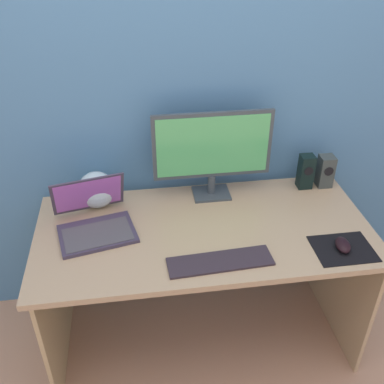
# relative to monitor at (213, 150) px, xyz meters

# --- Properties ---
(ground_plane) EXTENTS (8.00, 8.00, 0.00)m
(ground_plane) POSITION_rel_monitor_xyz_m (-0.08, -0.26, -0.96)
(ground_plane) COLOR tan
(wall_back) EXTENTS (6.00, 0.04, 2.50)m
(wall_back) POSITION_rel_monitor_xyz_m (-0.08, 0.15, 0.29)
(wall_back) COLOR teal
(wall_back) RESTS_ON ground_plane
(desk) EXTENTS (1.50, 0.72, 0.71)m
(desk) POSITION_rel_monitor_xyz_m (-0.08, -0.26, -0.39)
(desk) COLOR tan
(desk) RESTS_ON ground_plane
(monitor) EXTENTS (0.56, 0.14, 0.44)m
(monitor) POSITION_rel_monitor_xyz_m (0.00, 0.00, 0.00)
(monitor) COLOR #374349
(monitor) RESTS_ON desk
(speaker_right) EXTENTS (0.07, 0.08, 0.17)m
(speaker_right) POSITION_rel_monitor_xyz_m (0.58, 0.01, -0.17)
(speaker_right) COLOR #36413E
(speaker_right) RESTS_ON desk
(speaker_near_monitor) EXTENTS (0.07, 0.07, 0.18)m
(speaker_near_monitor) POSITION_rel_monitor_xyz_m (0.48, 0.01, -0.16)
(speaker_near_monitor) COLOR black
(speaker_near_monitor) RESTS_ON desk
(laptop) EXTENTS (0.38, 0.38, 0.22)m
(laptop) POSITION_rel_monitor_xyz_m (-0.56, -0.20, -0.20)
(laptop) COLOR #393346
(laptop) RESTS_ON desk
(fishbowl) EXTENTS (0.18, 0.18, 0.18)m
(fishbowl) POSITION_rel_monitor_xyz_m (-0.55, -0.01, -0.17)
(fishbowl) COLOR silver
(fishbowl) RESTS_ON desk
(keyboard_external) EXTENTS (0.43, 0.14, 0.01)m
(keyboard_external) POSITION_rel_monitor_xyz_m (-0.05, -0.50, -0.24)
(keyboard_external) COLOR #2D242D
(keyboard_external) RESTS_ON desk
(mousepad) EXTENTS (0.25, 0.20, 0.00)m
(mousepad) POSITION_rel_monitor_xyz_m (0.47, -0.49, -0.25)
(mousepad) COLOR black
(mousepad) RESTS_ON desk
(mouse) EXTENTS (0.08, 0.11, 0.04)m
(mouse) POSITION_rel_monitor_xyz_m (0.47, -0.49, -0.23)
(mouse) COLOR black
(mouse) RESTS_ON mousepad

